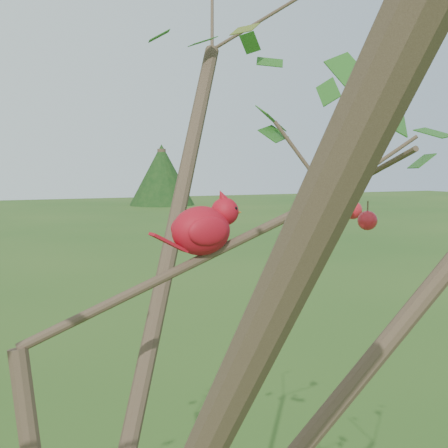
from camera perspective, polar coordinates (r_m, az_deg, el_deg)
name	(u,v)px	position (r m, az deg, el deg)	size (l,w,h in m)	color
crabapple_tree	(72,257)	(0.89, -15.19, -3.29)	(2.35, 2.05, 2.95)	#3D2E20
cardinal	(204,228)	(1.05, -2.04, -0.40)	(0.19, 0.10, 0.13)	red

